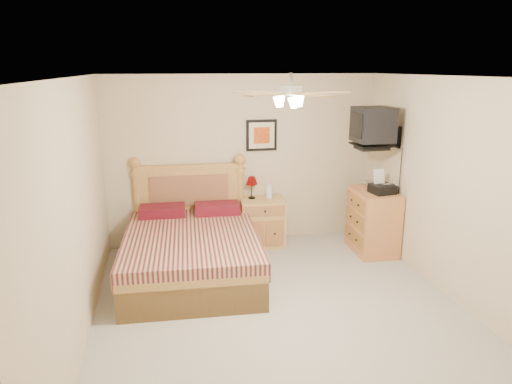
# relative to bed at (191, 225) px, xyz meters

# --- Properties ---
(floor) EXTENTS (4.50, 4.50, 0.00)m
(floor) POSITION_rel_bed_xyz_m (0.88, -1.12, -0.69)
(floor) COLOR #A49F94
(floor) RESTS_ON ground
(ceiling) EXTENTS (4.00, 4.50, 0.04)m
(ceiling) POSITION_rel_bed_xyz_m (0.88, -1.12, 1.81)
(ceiling) COLOR white
(ceiling) RESTS_ON ground
(wall_back) EXTENTS (4.00, 0.04, 2.50)m
(wall_back) POSITION_rel_bed_xyz_m (0.88, 1.13, 0.56)
(wall_back) COLOR beige
(wall_back) RESTS_ON ground
(wall_front) EXTENTS (4.00, 0.04, 2.50)m
(wall_front) POSITION_rel_bed_xyz_m (0.88, -3.37, 0.56)
(wall_front) COLOR beige
(wall_front) RESTS_ON ground
(wall_left) EXTENTS (0.04, 4.50, 2.50)m
(wall_left) POSITION_rel_bed_xyz_m (-1.12, -1.12, 0.56)
(wall_left) COLOR beige
(wall_left) RESTS_ON ground
(wall_right) EXTENTS (0.04, 4.50, 2.50)m
(wall_right) POSITION_rel_bed_xyz_m (2.88, -1.12, 0.56)
(wall_right) COLOR beige
(wall_right) RESTS_ON ground
(bed) EXTENTS (1.73, 2.21, 1.37)m
(bed) POSITION_rel_bed_xyz_m (0.00, 0.00, 0.00)
(bed) COLOR #AA7242
(bed) RESTS_ON ground
(nightstand) EXTENTS (0.68, 0.53, 0.71)m
(nightstand) POSITION_rel_bed_xyz_m (1.12, 0.88, -0.33)
(nightstand) COLOR tan
(nightstand) RESTS_ON ground
(table_lamp) EXTENTS (0.20, 0.20, 0.33)m
(table_lamp) POSITION_rel_bed_xyz_m (0.97, 0.96, 0.18)
(table_lamp) COLOR #630202
(table_lamp) RESTS_ON nightstand
(lotion_bottle) EXTENTS (0.12, 0.12, 0.27)m
(lotion_bottle) POSITION_rel_bed_xyz_m (1.22, 0.88, 0.15)
(lotion_bottle) COLOR silver
(lotion_bottle) RESTS_ON nightstand
(framed_picture) EXTENTS (0.46, 0.04, 0.46)m
(framed_picture) POSITION_rel_bed_xyz_m (1.15, 1.11, 0.93)
(framed_picture) COLOR black
(framed_picture) RESTS_ON wall_back
(dresser) EXTENTS (0.57, 0.79, 0.91)m
(dresser) POSITION_rel_bed_xyz_m (2.61, 0.29, -0.23)
(dresser) COLOR #B26A3C
(dresser) RESTS_ON ground
(fax_machine) EXTENTS (0.34, 0.36, 0.32)m
(fax_machine) POSITION_rel_bed_xyz_m (2.64, 0.14, 0.38)
(fax_machine) COLOR black
(fax_machine) RESTS_ON dresser
(magazine_lower) EXTENTS (0.24, 0.28, 0.02)m
(magazine_lower) POSITION_rel_bed_xyz_m (2.60, 0.54, 0.23)
(magazine_lower) COLOR beige
(magazine_lower) RESTS_ON dresser
(magazine_upper) EXTENTS (0.29, 0.34, 0.02)m
(magazine_upper) POSITION_rel_bed_xyz_m (2.60, 0.56, 0.26)
(magazine_upper) COLOR gray
(magazine_upper) RESTS_ON magazine_lower
(wall_tv) EXTENTS (0.56, 0.46, 0.58)m
(wall_tv) POSITION_rel_bed_xyz_m (2.63, 0.22, 1.12)
(wall_tv) COLOR black
(wall_tv) RESTS_ON wall_right
(ceiling_fan) EXTENTS (1.14, 1.14, 0.28)m
(ceiling_fan) POSITION_rel_bed_xyz_m (0.88, -1.32, 1.67)
(ceiling_fan) COLOR silver
(ceiling_fan) RESTS_ON ceiling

